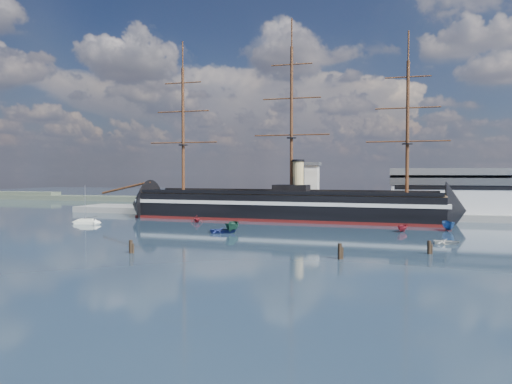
# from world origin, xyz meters

# --- Properties ---
(ground) EXTENTS (600.00, 600.00, 0.00)m
(ground) POSITION_xyz_m (0.00, 40.00, 0.00)
(ground) COLOR #19283B
(ground) RESTS_ON ground
(quay) EXTENTS (180.00, 18.00, 2.00)m
(quay) POSITION_xyz_m (10.00, 76.00, 0.00)
(quay) COLOR slate
(quay) RESTS_ON ground
(warehouse) EXTENTS (63.00, 21.00, 11.60)m
(warehouse) POSITION_xyz_m (58.00, 80.00, 7.98)
(warehouse) COLOR #B7BABC
(warehouse) RESTS_ON ground
(quay_tower) EXTENTS (5.00, 5.00, 15.00)m
(quay_tower) POSITION_xyz_m (3.00, 73.00, 9.75)
(quay_tower) COLOR silver
(quay_tower) RESTS_ON ground
(shoreline) EXTENTS (120.00, 10.00, 4.00)m
(shoreline) POSITION_xyz_m (-139.23, 135.00, 1.45)
(shoreline) COLOR #3F4C38
(shoreline) RESTS_ON ground
(warship) EXTENTS (113.24, 20.38, 53.94)m
(warship) POSITION_xyz_m (-4.49, 60.00, 4.04)
(warship) COLOR black
(warship) RESTS_ON ground
(sailboat) EXTENTS (6.71, 3.21, 10.32)m
(sailboat) POSITION_xyz_m (-50.59, 33.21, 0.66)
(sailboat) COLOR white
(sailboat) RESTS_ON ground
(motorboat_a) EXTENTS (7.93, 3.53, 3.08)m
(motorboat_a) POSITION_xyz_m (-7.27, 26.28, 0.00)
(motorboat_a) COLOR #194431
(motorboat_a) RESTS_ON ground
(motorboat_b) EXTENTS (2.14, 3.94, 1.74)m
(motorboat_b) POSITION_xyz_m (-8.88, 24.79, 0.00)
(motorboat_b) COLOR navy
(motorboat_b) RESTS_ON ground
(motorboat_c) EXTENTS (5.48, 3.43, 2.06)m
(motorboat_c) POSITION_xyz_m (30.12, 38.53, 0.00)
(motorboat_c) COLOR maroon
(motorboat_c) RESTS_ON ground
(motorboat_d) EXTENTS (6.56, 5.51, 2.24)m
(motorboat_d) POSITION_xyz_m (-24.35, 45.89, 0.00)
(motorboat_d) COLOR maroon
(motorboat_d) RESTS_ON ground
(motorboat_e) EXTENTS (1.47, 3.08, 1.39)m
(motorboat_e) POSITION_xyz_m (38.19, 19.78, 0.00)
(motorboat_e) COLOR silver
(motorboat_e) RESTS_ON ground
(motorboat_f) EXTENTS (7.53, 3.66, 2.89)m
(motorboat_f) POSITION_xyz_m (40.53, 43.77, 0.00)
(motorboat_f) COLOR #254D89
(motorboat_f) RESTS_ON ground
(piling_near_left) EXTENTS (0.64, 0.64, 2.93)m
(piling_near_left) POSITION_xyz_m (-14.17, -6.47, 0.00)
(piling_near_left) COLOR black
(piling_near_left) RESTS_ON ground
(piling_near_right) EXTENTS (0.64, 0.64, 3.19)m
(piling_near_right) POSITION_xyz_m (20.54, -2.56, 0.00)
(piling_near_right) COLOR black
(piling_near_right) RESTS_ON ground
(piling_far_right) EXTENTS (0.64, 0.64, 2.94)m
(piling_far_right) POSITION_xyz_m (34.34, 6.70, 0.00)
(piling_far_right) COLOR black
(piling_far_right) RESTS_ON ground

